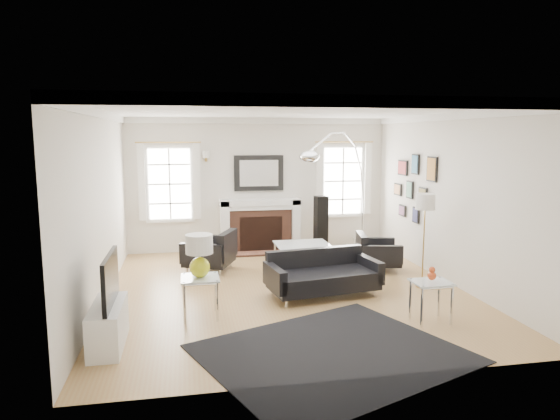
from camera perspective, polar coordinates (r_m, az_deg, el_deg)
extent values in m
plane|color=#A37644|center=(8.01, 0.73, -9.16)|extent=(6.00, 6.00, 0.00)
cube|color=silver|center=(10.64, -2.46, 2.92)|extent=(5.50, 0.04, 2.80)
cube|color=silver|center=(4.84, 7.81, -3.81)|extent=(5.50, 0.04, 2.80)
cube|color=silver|center=(7.65, -19.88, 0.26)|extent=(0.04, 6.00, 2.80)
cube|color=silver|center=(8.67, 18.86, 1.22)|extent=(0.04, 6.00, 2.80)
cube|color=white|center=(7.64, 0.77, 11.28)|extent=(5.50, 6.00, 0.02)
cube|color=white|center=(7.64, 0.77, 10.83)|extent=(5.50, 6.00, 0.12)
cube|color=white|center=(10.48, -6.33, -1.91)|extent=(0.18, 0.38, 1.10)
cube|color=white|center=(10.69, 1.71, -1.65)|extent=(0.18, 0.38, 1.10)
cube|color=white|center=(10.48, -2.29, 0.91)|extent=(1.70, 0.38, 0.12)
cube|color=white|center=(10.50, -2.29, 0.37)|extent=(1.50, 0.34, 0.10)
cube|color=brown|center=(10.60, -2.29, -2.29)|extent=(1.30, 0.30, 0.90)
cube|color=black|center=(10.52, -2.20, -2.77)|extent=(0.90, 0.10, 0.76)
cube|color=brown|center=(10.43, -2.05, -4.89)|extent=(1.70, 0.50, 0.04)
cube|color=black|center=(10.58, -2.44, 4.24)|extent=(1.05, 0.06, 0.75)
cube|color=white|center=(10.55, -2.41, 4.23)|extent=(0.82, 0.02, 0.55)
cube|color=white|center=(10.50, -12.49, 2.93)|extent=(1.00, 0.05, 1.60)
cube|color=white|center=(10.47, -12.49, 2.91)|extent=(0.84, 0.02, 1.44)
cube|color=white|center=(10.43, -15.54, 3.06)|extent=(0.14, 0.05, 1.55)
cube|color=white|center=(10.40, -9.48, 3.23)|extent=(0.14, 0.05, 1.55)
cube|color=white|center=(11.02, 7.14, 3.31)|extent=(1.00, 0.05, 1.60)
cube|color=white|center=(11.00, 7.19, 3.30)|extent=(0.84, 0.02, 1.44)
cube|color=white|center=(10.77, 4.51, 3.50)|extent=(0.14, 0.05, 1.55)
cube|color=white|center=(11.11, 10.01, 3.55)|extent=(0.14, 0.05, 1.55)
cube|color=black|center=(9.14, 16.98, 4.49)|extent=(0.03, 0.34, 0.44)
cube|color=#BA7931|center=(9.14, 16.88, 4.49)|extent=(0.01, 0.29, 0.39)
cube|color=black|center=(9.72, 15.22, 5.07)|extent=(0.03, 0.28, 0.38)
cube|color=teal|center=(9.71, 15.12, 5.07)|extent=(0.01, 0.23, 0.33)
cube|color=black|center=(10.22, 13.85, 4.70)|extent=(0.03, 0.40, 0.30)
cube|color=#B43739|center=(10.22, 13.76, 4.71)|extent=(0.01, 0.35, 0.25)
cube|color=black|center=(9.45, 16.01, 1.60)|extent=(0.03, 0.30, 0.30)
cube|color=olive|center=(9.44, 15.91, 1.60)|extent=(0.01, 0.25, 0.25)
cube|color=black|center=(9.94, 14.61, 2.26)|extent=(0.03, 0.26, 0.34)
cube|color=#579174|center=(9.93, 14.51, 2.26)|extent=(0.01, 0.21, 0.29)
cube|color=black|center=(10.44, 13.31, 2.32)|extent=(0.03, 0.32, 0.24)
cube|color=tan|center=(10.43, 13.22, 2.32)|extent=(0.01, 0.27, 0.19)
cube|color=black|center=(9.73, 15.26, -0.57)|extent=(0.03, 0.24, 0.30)
cube|color=navy|center=(9.72, 15.16, -0.57)|extent=(0.01, 0.19, 0.25)
cube|color=black|center=(10.26, 13.80, -0.05)|extent=(0.03, 0.28, 0.22)
cube|color=#824B70|center=(10.26, 13.71, -0.06)|extent=(0.01, 0.23, 0.17)
cube|color=white|center=(6.25, -19.05, -12.37)|extent=(0.35, 1.00, 0.50)
cube|color=black|center=(6.07, -18.83, -7.51)|extent=(0.05, 1.00, 0.58)
cube|color=black|center=(5.85, 5.99, -16.00)|extent=(3.36, 3.11, 0.01)
cube|color=black|center=(7.71, 4.98, -7.96)|extent=(1.71, 1.01, 0.27)
cube|color=black|center=(7.95, 3.97, -5.95)|extent=(1.61, 0.38, 0.45)
cube|color=black|center=(7.39, -0.61, -7.77)|extent=(0.24, 0.77, 0.34)
cube|color=black|center=(8.03, 10.14, -6.59)|extent=(0.24, 0.77, 0.34)
cube|color=black|center=(9.18, -8.09, -5.19)|extent=(1.02, 1.02, 0.29)
cube|color=black|center=(9.02, -6.03, -4.00)|extent=(0.43, 0.77, 0.49)
cube|color=black|center=(9.51, -7.30, -3.98)|extent=(0.76, 0.41, 0.37)
cube|color=black|center=(8.80, -8.98, -5.03)|extent=(0.76, 0.41, 0.37)
cube|color=black|center=(9.33, 11.21, -5.20)|extent=(0.83, 0.83, 0.27)
cube|color=black|center=(9.24, 9.30, -4.05)|extent=(0.26, 0.72, 0.44)
cube|color=black|center=(8.97, 11.64, -5.07)|extent=(0.71, 0.24, 0.34)
cube|color=black|center=(9.65, 10.85, -4.09)|extent=(0.71, 0.24, 0.34)
cube|color=silver|center=(9.20, 2.70, -4.06)|extent=(0.99, 0.99, 0.02)
cylinder|color=silver|center=(8.73, 0.45, -6.17)|extent=(0.04, 0.04, 0.44)
cylinder|color=silver|center=(8.94, 6.22, -5.86)|extent=(0.04, 0.04, 0.44)
cylinder|color=silver|center=(9.60, -0.60, -4.83)|extent=(0.04, 0.04, 0.44)
cylinder|color=silver|center=(9.79, 4.67, -4.58)|extent=(0.04, 0.04, 0.44)
cube|color=silver|center=(6.81, -9.13, -7.67)|extent=(0.50, 0.50, 0.02)
cylinder|color=silver|center=(6.69, -10.87, -10.42)|extent=(0.04, 0.04, 0.55)
cylinder|color=silver|center=(6.70, -7.19, -10.30)|extent=(0.04, 0.04, 0.55)
cylinder|color=silver|center=(7.09, -10.86, -9.32)|extent=(0.04, 0.04, 0.55)
cylinder|color=silver|center=(7.10, -7.40, -9.22)|extent=(0.04, 0.04, 0.55)
cube|color=silver|center=(6.86, 16.93, -7.91)|extent=(0.49, 0.41, 0.02)
cylinder|color=silver|center=(6.71, 15.91, -10.59)|extent=(0.04, 0.04, 0.54)
cylinder|color=silver|center=(6.90, 19.03, -10.20)|extent=(0.04, 0.04, 0.54)
cylinder|color=silver|center=(6.99, 14.67, -9.75)|extent=(0.04, 0.04, 0.54)
cylinder|color=silver|center=(7.17, 17.70, -9.41)|extent=(0.04, 0.04, 0.54)
sphere|color=yellow|center=(6.77, -9.16, -6.48)|extent=(0.27, 0.27, 0.27)
cylinder|color=yellow|center=(6.74, -9.19, -5.36)|extent=(0.04, 0.04, 0.11)
cylinder|color=white|center=(6.70, -9.22, -3.86)|extent=(0.36, 0.36, 0.25)
sphere|color=#C24118|center=(6.84, 16.96, -7.21)|extent=(0.11, 0.11, 0.11)
sphere|color=#C24118|center=(6.82, 16.99, -6.55)|extent=(0.08, 0.08, 0.08)
cube|color=white|center=(10.99, 9.34, -3.83)|extent=(0.27, 0.43, 0.22)
ellipsoid|color=silver|center=(9.06, 3.37, 6.14)|extent=(0.37, 0.37, 0.22)
cylinder|color=#BA8F40|center=(8.50, 15.89, -8.34)|extent=(0.19, 0.19, 0.03)
cylinder|color=#BA8F40|center=(8.34, 16.08, -4.00)|extent=(0.02, 0.02, 1.35)
cylinder|color=white|center=(8.22, 16.28, 0.93)|extent=(0.31, 0.31, 0.25)
cube|color=black|center=(10.34, 4.69, -1.73)|extent=(0.27, 0.27, 1.20)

